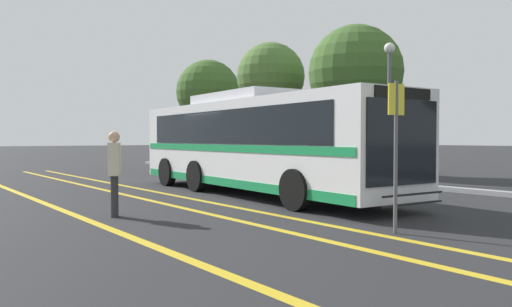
# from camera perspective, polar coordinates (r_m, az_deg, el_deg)

# --- Properties ---
(ground_plane) EXTENTS (220.00, 220.00, 0.00)m
(ground_plane) POSITION_cam_1_polar(r_m,az_deg,el_deg) (16.41, -2.96, -4.27)
(ground_plane) COLOR #262628
(lane_strip_0) EXTENTS (31.32, 0.20, 0.01)m
(lane_strip_0) POSITION_cam_1_polar(r_m,az_deg,el_deg) (14.21, -7.13, -5.20)
(lane_strip_0) COLOR gold
(lane_strip_0) RESTS_ON ground_plane
(lane_strip_1) EXTENTS (31.32, 0.20, 0.01)m
(lane_strip_1) POSITION_cam_1_polar(r_m,az_deg,el_deg) (13.70, -11.17, -5.48)
(lane_strip_1) COLOR gold
(lane_strip_1) RESTS_ON ground_plane
(lane_strip_2) EXTENTS (31.32, 0.20, 0.01)m
(lane_strip_2) POSITION_cam_1_polar(r_m,az_deg,el_deg) (12.82, -21.27, -6.06)
(lane_strip_2) COLOR gold
(lane_strip_2) RESTS_ON ground_plane
(curb_strip) EXTENTS (39.32, 0.36, 0.15)m
(curb_strip) POSITION_cam_1_polar(r_m,az_deg,el_deg) (19.19, 13.16, -3.22)
(curb_strip) COLOR #99999E
(curb_strip) RESTS_ON ground_plane
(transit_bus) EXTENTS (11.76, 3.22, 3.14)m
(transit_bus) POSITION_cam_1_polar(r_m,az_deg,el_deg) (15.34, -0.03, 1.37)
(transit_bus) COLOR white
(transit_bus) RESTS_ON ground_plane
(parked_car_0) EXTENTS (4.40, 2.07, 1.51)m
(parked_car_0) POSITION_cam_1_polar(r_m,az_deg,el_deg) (25.46, -5.63, -0.43)
(parked_car_0) COLOR maroon
(parked_car_0) RESTS_ON ground_plane
(parked_car_1) EXTENTS (4.66, 2.02, 1.45)m
(parked_car_1) POSITION_cam_1_polar(r_m,az_deg,el_deg) (20.54, 3.28, -0.99)
(parked_car_1) COLOR #4C3823
(parked_car_1) RESTS_ON ground_plane
(pedestrian_0) EXTENTS (0.47, 0.40, 1.87)m
(pedestrian_0) POSITION_cam_1_polar(r_m,az_deg,el_deg) (11.29, -15.89, -1.56)
(pedestrian_0) COLOR #2D2D33
(pedestrian_0) RESTS_ON ground_plane
(bus_stop_sign) EXTENTS (0.07, 0.40, 2.74)m
(bus_stop_sign) POSITION_cam_1_polar(r_m,az_deg,el_deg) (9.27, 15.70, 1.70)
(bus_stop_sign) COLOR #59595E
(bus_stop_sign) RESTS_ON ground_plane
(street_lamp) EXTENTS (0.41, 0.41, 5.42)m
(street_lamp) POSITION_cam_1_polar(r_m,az_deg,el_deg) (20.14, 14.98, 7.15)
(street_lamp) COLOR #59595E
(street_lamp) RESTS_ON ground_plane
(tree_0) EXTENTS (4.04, 4.04, 6.69)m
(tree_0) POSITION_cam_1_polar(r_m,az_deg,el_deg) (31.91, -5.48, 7.00)
(tree_0) COLOR #513823
(tree_0) RESTS_ON ground_plane
(tree_2) EXTENTS (3.58, 3.58, 6.75)m
(tree_2) POSITION_cam_1_polar(r_m,az_deg,el_deg) (26.45, 1.68, 8.72)
(tree_2) COLOR #513823
(tree_2) RESTS_ON ground_plane
(tree_3) EXTENTS (4.35, 4.35, 6.95)m
(tree_3) POSITION_cam_1_polar(r_m,az_deg,el_deg) (23.74, 11.32, 9.06)
(tree_3) COLOR #513823
(tree_3) RESTS_ON ground_plane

